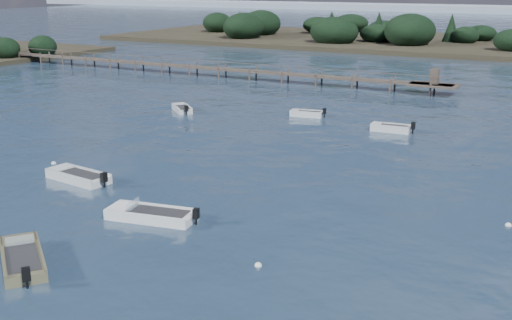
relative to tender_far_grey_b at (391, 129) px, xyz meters
The scene contains 12 objects.
ground 30.96m from the tender_far_grey_b, 99.60° to the left, with size 400.00×400.00×0.00m, color #182739.
tender_far_grey_b is the anchor object (origin of this frame).
dinghy_mid_white_a 24.89m from the tender_far_grey_b, 100.92° to the right, with size 4.86×2.45×1.12m.
dinghy_near_olive 31.84m from the tender_far_grey_b, 101.28° to the right, with size 4.44×3.96×1.15m.
tender_far_grey 19.06m from the tender_far_grey_b, behind, with size 3.12×2.98×1.11m.
dinghy_mid_grey 24.75m from the tender_far_grey_b, 120.26° to the right, with size 4.61×2.11×1.15m.
tender_far_white 8.45m from the tender_far_grey_b, 165.70° to the left, with size 3.18×1.55×1.07m.
buoy_b 26.77m from the tender_far_grey_b, 84.52° to the right, with size 0.32×0.32×0.32m, color silver.
buoy_c 25.48m from the tender_far_grey_b, 130.23° to the right, with size 0.32×0.32×0.32m, color silver.
buoy_d 20.14m from the tender_far_grey_b, 56.65° to the right, with size 0.32×0.32×0.32m, color silver.
jetty 32.67m from the tender_far_grey_b, 145.46° to the left, with size 64.50×3.20×3.40m.
distant_haze 221.96m from the tender_far_grey_b, 115.39° to the left, with size 280.00×20.00×2.40m, color #8695A6.
Camera 1 is at (19.40, -18.77, 11.52)m, focal length 45.00 mm.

